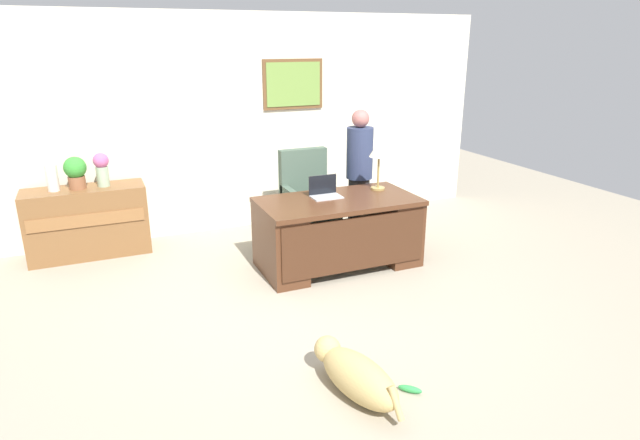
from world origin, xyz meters
TOP-DOWN VIEW (x-y plane):
  - ground_plane at (0.00, 0.00)m, footprint 12.00×12.00m
  - back_wall at (0.01, 2.60)m, footprint 7.00×0.16m
  - desk at (0.64, 0.82)m, footprint 1.70×0.89m
  - credenza at (-1.85, 2.25)m, footprint 1.30×0.50m
  - armchair at (0.66, 1.75)m, footprint 0.60×0.59m
  - person_standing at (1.26, 1.57)m, footprint 0.32×0.32m
  - dog_lying at (-0.22, -1.28)m, footprint 0.45×0.90m
  - laptop at (0.54, 0.99)m, footprint 0.32×0.22m
  - desk_lamp at (1.22, 1.02)m, footprint 0.22×0.22m
  - vase_with_flowers at (-1.63, 2.25)m, footprint 0.17×0.17m
  - vase_empty at (-2.14, 2.25)m, footprint 0.12×0.12m
  - potted_plant at (-1.90, 2.25)m, footprint 0.24×0.24m
  - dog_toy_ball at (-0.15, -1.02)m, footprint 0.09×0.09m
  - dog_toy_bone at (0.14, -1.42)m, footprint 0.16×0.16m

SIDE VIEW (x-z plane):
  - ground_plane at x=0.00m, z-range 0.00..0.00m
  - dog_toy_bone at x=0.14m, z-range 0.00..0.05m
  - dog_toy_ball at x=-0.15m, z-range 0.00..0.09m
  - dog_lying at x=-0.22m, z-range 0.00..0.30m
  - credenza at x=-1.85m, z-range 0.00..0.80m
  - desk at x=0.64m, z-range 0.03..0.79m
  - armchair at x=0.66m, z-range -0.06..1.04m
  - person_standing at x=1.26m, z-range 0.02..1.61m
  - laptop at x=0.54m, z-range 0.70..0.93m
  - vase_empty at x=-2.14m, z-range 0.79..1.09m
  - potted_plant at x=-1.90m, z-range 0.81..1.17m
  - vase_with_flowers at x=-1.63m, z-range 0.82..1.20m
  - desk_lamp at x=1.22m, z-range 0.91..1.47m
  - back_wall at x=0.01m, z-range 0.00..2.70m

